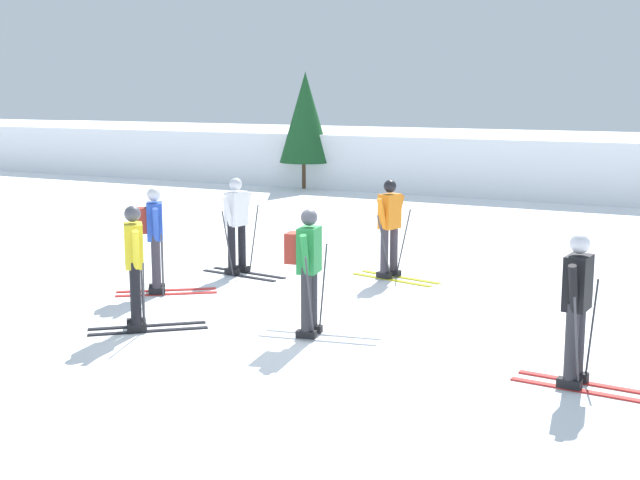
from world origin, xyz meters
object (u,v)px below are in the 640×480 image
Objects in this scene: skier_black at (578,306)px; skier_green at (308,266)px; skier_orange at (390,226)px; conifer_far_left at (305,118)px; skier_blue at (154,235)px; skier_yellow at (135,264)px; skier_white at (237,223)px.

skier_black is 3.55m from skier_green.
skier_orange is 0.45× the size of conifer_far_left.
skier_green is 0.45× the size of conifer_far_left.
skier_green is at bearing 174.03° from skier_black.
skier_black is at bearing -53.14° from conifer_far_left.
skier_blue is at bearing -70.99° from conifer_far_left.
conifer_far_left reaches higher than skier_yellow.
skier_black is 1.00× the size of skier_yellow.
skier_green is 3.87m from skier_orange.
skier_blue and skier_green have the same top height.
skier_white and skier_green have the same top height.
skier_black and skier_yellow have the same top height.
skier_black and skier_orange have the same top height.
conifer_far_left is at bearing 110.54° from skier_yellow.
skier_white is at bearing -66.94° from conifer_far_left.
skier_blue and skier_yellow have the same top height.
skier_green is at bearing 19.45° from skier_yellow.
skier_yellow is 0.45× the size of conifer_far_left.
skier_white is 1.00× the size of skier_yellow.
skier_white is at bearing -159.92° from skier_orange.
skier_blue is 1.00× the size of skier_orange.
skier_black and skier_white have the same top height.
skier_black is at bearing -11.73° from skier_blue.
skier_white is at bearing 153.17° from skier_black.
skier_yellow is (-5.75, -0.41, -0.00)m from skier_black.
skier_green is (2.97, -2.92, 0.04)m from skier_white.
skier_black is 19.71m from conifer_far_left.
skier_white is 1.00× the size of skier_orange.
conifer_far_left reaches higher than skier_black.
skier_orange is at bearing 43.84° from skier_blue.
skier_yellow is at bearing -111.02° from skier_orange.
skier_yellow is (1.12, -1.84, -0.04)m from skier_blue.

